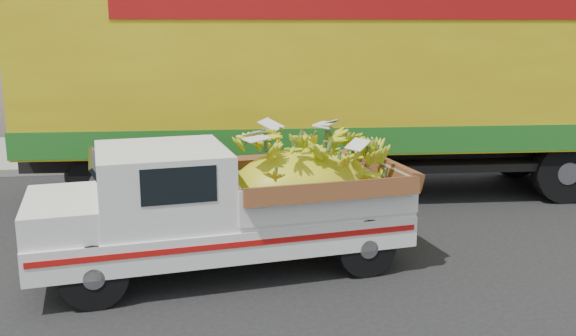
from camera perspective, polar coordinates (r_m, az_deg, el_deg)
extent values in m
plane|color=black|center=(8.55, 6.93, -8.70)|extent=(100.00, 100.00, 0.00)
cube|color=gray|center=(14.34, 0.33, 0.47)|extent=(60.00, 0.25, 0.15)
cube|color=gray|center=(16.37, -0.83, 1.98)|extent=(60.00, 4.00, 0.14)
cube|color=gray|center=(22.60, -23.96, 10.06)|extent=(18.00, 6.00, 5.00)
cylinder|color=black|center=(7.51, -16.89, -9.16)|extent=(0.78, 0.32, 0.75)
cylinder|color=black|center=(8.88, -16.96, -5.77)|extent=(0.78, 0.32, 0.75)
cylinder|color=black|center=(8.15, 6.91, -6.96)|extent=(0.78, 0.32, 0.75)
cylinder|color=black|center=(9.42, 3.37, -4.17)|extent=(0.78, 0.32, 0.75)
cube|color=silver|center=(8.27, -5.92, -5.37)|extent=(4.85, 2.33, 0.39)
cube|color=#A50F0C|center=(7.46, -4.66, -6.84)|extent=(4.52, 0.66, 0.07)
cube|color=silver|center=(8.21, -21.90, -7.15)|extent=(0.33, 1.65, 0.14)
cube|color=silver|center=(8.04, -19.47, -3.80)|extent=(1.06, 1.69, 0.36)
cube|color=silver|center=(7.99, -11.08, -1.41)|extent=(1.75, 1.82, 0.89)
cube|color=black|center=(7.18, -9.66, -1.56)|extent=(0.84, 0.13, 0.42)
cube|color=silver|center=(8.44, 1.96, -1.79)|extent=(2.50, 1.99, 0.51)
ellipsoid|color=gold|center=(8.43, 1.32, -2.52)|extent=(2.23, 1.63, 1.27)
cylinder|color=black|center=(14.65, 23.78, 1.54)|extent=(1.12, 0.38, 1.10)
cylinder|color=black|center=(12.36, 23.34, -0.31)|extent=(1.12, 0.38, 1.10)
cylinder|color=black|center=(14.10, 19.51, 1.50)|extent=(1.12, 0.38, 1.10)
cylinder|color=black|center=(11.06, -16.13, -1.19)|extent=(1.12, 0.38, 1.10)
cylinder|color=black|center=(12.98, -14.53, 0.91)|extent=(1.12, 0.38, 1.10)
cube|color=black|center=(12.02, 6.29, 1.45)|extent=(12.04, 1.71, 0.36)
cube|color=gold|center=(11.82, 6.48, 9.08)|extent=(11.89, 3.19, 2.84)
cube|color=#1D5E1B|center=(11.95, 6.34, 3.48)|extent=(11.95, 3.21, 0.45)
cube|color=maroon|center=(10.57, 8.03, 13.89)|extent=(8.39, 0.51, 0.35)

